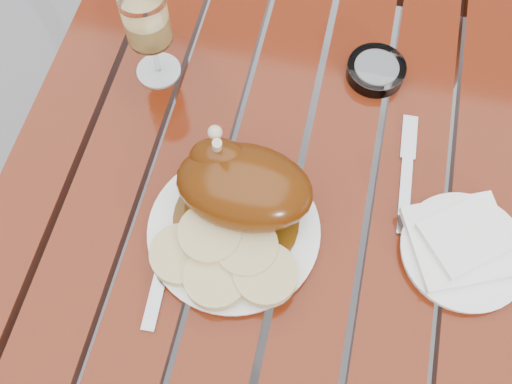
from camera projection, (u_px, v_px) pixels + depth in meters
ground at (257, 304)px, 1.56m from camera, size 60.00×60.00×0.00m
table at (258, 260)px, 1.23m from camera, size 0.80×1.20×0.75m
dinner_plate at (234, 231)px, 0.84m from camera, size 0.33×0.33×0.02m
roast_duck at (240, 185)px, 0.81m from camera, size 0.20×0.19×0.14m
bread_dumplings at (224, 257)px, 0.80m from camera, size 0.21×0.15×0.04m
wine_glass at (150, 37)px, 0.90m from camera, size 0.09×0.09×0.18m
side_plate at (463, 252)px, 0.83m from camera, size 0.24×0.24×0.01m
napkin at (460, 241)px, 0.82m from camera, size 0.18×0.18×0.01m
ashtray at (376, 70)px, 0.97m from camera, size 0.11×0.11×0.02m
fork at (161, 277)px, 0.82m from camera, size 0.03×0.16×0.01m
knife at (406, 181)px, 0.89m from camera, size 0.02×0.18×0.01m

